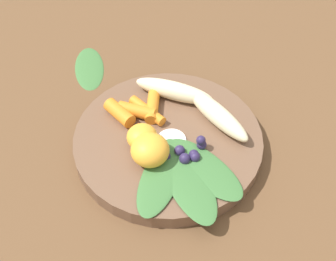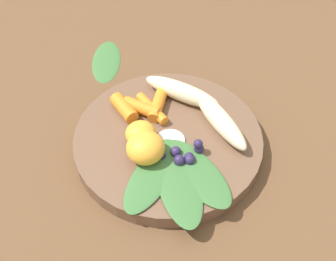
{
  "view_description": "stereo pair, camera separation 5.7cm",
  "coord_description": "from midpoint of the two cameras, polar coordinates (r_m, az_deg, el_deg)",
  "views": [
    {
      "loc": [
        -0.16,
        -0.34,
        0.46
      ],
      "look_at": [
        0.0,
        0.0,
        0.03
      ],
      "focal_mm": 45.45,
      "sensor_mm": 36.0,
      "label": 1
    },
    {
      "loc": [
        -0.11,
        -0.36,
        0.46
      ],
      "look_at": [
        0.0,
        0.0,
        0.03
      ],
      "focal_mm": 45.45,
      "sensor_mm": 36.0,
      "label": 2
    }
  ],
  "objects": [
    {
      "name": "ground_plane",
      "position": [
        0.59,
        2.74,
        -2.27
      ],
      "size": [
        2.4,
        2.4,
        0.0
      ],
      "primitive_type": "plane",
      "color": "brown"
    },
    {
      "name": "bowl",
      "position": [
        0.58,
        2.78,
        -1.56
      ],
      "size": [
        0.26,
        0.26,
        0.02
      ],
      "primitive_type": "cylinder",
      "color": "brown",
      "rests_on": "ground_plane"
    },
    {
      "name": "banana_peeled_left",
      "position": [
        0.62,
        4.48,
        5.06
      ],
      "size": [
        0.1,
        0.1,
        0.03
      ],
      "primitive_type": "ellipsoid",
      "rotation": [
        0.0,
        0.0,
        2.35
      ],
      "color": "beige",
      "rests_on": "bowl"
    },
    {
      "name": "banana_peeled_right",
      "position": [
        0.58,
        9.8,
        1.22
      ],
      "size": [
        0.05,
        0.12,
        0.03
      ],
      "primitive_type": "ellipsoid",
      "rotation": [
        0.0,
        0.0,
        1.78
      ],
      "color": "beige",
      "rests_on": "bowl"
    },
    {
      "name": "orange_segment_near",
      "position": [
        0.54,
        -0.02,
        -2.5
      ],
      "size": [
        0.05,
        0.05,
        0.04
      ],
      "primitive_type": "ellipsoid",
      "color": "#F4A833",
      "rests_on": "bowl"
    },
    {
      "name": "orange_segment_far",
      "position": [
        0.56,
        -0.76,
        -0.65
      ],
      "size": [
        0.04,
        0.04,
        0.03
      ],
      "primitive_type": "ellipsoid",
      "color": "#F4A833",
      "rests_on": "bowl"
    },
    {
      "name": "carrot_front",
      "position": [
        0.6,
        1.38,
        3.3
      ],
      "size": [
        0.04,
        0.06,
        0.02
      ],
      "primitive_type": "cylinder",
      "rotation": [
        0.0,
        1.57,
        1.07
      ],
      "color": "orange",
      "rests_on": "bowl"
    },
    {
      "name": "carrot_mid_left",
      "position": [
        0.6,
        0.51,
        2.82
      ],
      "size": [
        0.03,
        0.06,
        0.01
      ],
      "primitive_type": "cylinder",
      "rotation": [
        0.0,
        1.57,
        1.91
      ],
      "color": "orange",
      "rests_on": "bowl"
    },
    {
      "name": "carrot_mid_right",
      "position": [
        0.6,
        -0.88,
        2.91
      ],
      "size": [
        0.05,
        0.05,
        0.02
      ],
      "primitive_type": "cylinder",
      "rotation": [
        0.0,
        1.57,
        2.4
      ],
      "color": "orange",
      "rests_on": "bowl"
    },
    {
      "name": "carrot_rear",
      "position": [
        0.6,
        -3.21,
        2.91
      ],
      "size": [
        0.03,
        0.05,
        0.02
      ],
      "primitive_type": "cylinder",
      "rotation": [
        0.0,
        1.57,
        1.87
      ],
      "color": "orange",
      "rests_on": "bowl"
    },
    {
      "name": "blueberry_pile",
      "position": [
        0.55,
        5.29,
        -3.45
      ],
      "size": [
        0.06,
        0.03,
        0.02
      ],
      "color": "#2D234C",
      "rests_on": "bowl"
    },
    {
      "name": "coconut_shred_patch",
      "position": [
        0.57,
        3.64,
        -1.41
      ],
      "size": [
        0.04,
        0.04,
        0.0
      ],
      "primitive_type": "cylinder",
      "color": "white",
      "rests_on": "bowl"
    },
    {
      "name": "kale_leaf_left",
      "position": [
        0.53,
        1.08,
        -6.08
      ],
      "size": [
        0.12,
        0.13,
        0.0
      ],
      "primitive_type": "ellipsoid",
      "rotation": [
        0.0,
        0.0,
        3.97
      ],
      "color": "#3D7038",
      "rests_on": "bowl"
    },
    {
      "name": "kale_leaf_right",
      "position": [
        0.53,
        4.41,
        -6.86
      ],
      "size": [
        0.06,
        0.14,
        0.0
      ],
      "primitive_type": "ellipsoid",
      "rotation": [
        0.0,
        0.0,
        4.64
      ],
      "color": "#3D7038",
      "rests_on": "bowl"
    },
    {
      "name": "kale_leaf_rear",
      "position": [
        0.54,
        6.83,
        -5.73
      ],
      "size": [
        0.09,
        0.14,
        0.0
      ],
      "primitive_type": "ellipsoid",
      "rotation": [
        0.0,
        0.0,
        5.02
      ],
      "color": "#3D7038",
      "rests_on": "bowl"
    },
    {
      "name": "kale_leaf_stray",
      "position": [
        0.73,
        -6.06,
        9.24
      ],
      "size": [
        0.07,
        0.12,
        0.01
      ],
      "primitive_type": "ellipsoid",
      "rotation": [
        0.0,
        0.0,
        1.3
      ],
      "color": "#3D7038",
      "rests_on": "ground_plane"
    }
  ]
}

